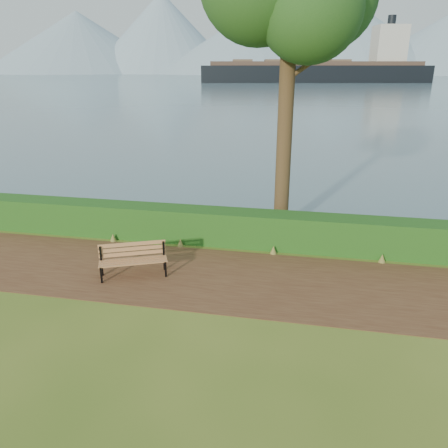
# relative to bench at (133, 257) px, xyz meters

# --- Properties ---
(ground) EXTENTS (140.00, 140.00, 0.00)m
(ground) POSITION_rel_bench_xyz_m (1.71, -0.04, -0.48)
(ground) COLOR #47611B
(ground) RESTS_ON ground
(path) EXTENTS (40.00, 3.40, 0.01)m
(path) POSITION_rel_bench_xyz_m (1.71, 0.26, -0.47)
(path) COLOR #4F2B1B
(path) RESTS_ON ground
(hedge) EXTENTS (32.00, 0.85, 1.00)m
(hedge) POSITION_rel_bench_xyz_m (1.71, 2.56, 0.02)
(hedge) COLOR #164C15
(hedge) RESTS_ON ground
(water) EXTENTS (700.00, 510.00, 0.00)m
(water) POSITION_rel_bench_xyz_m (1.71, 259.96, -0.47)
(water) COLOR #405767
(water) RESTS_ON ground
(mountains) EXTENTS (585.00, 190.00, 70.00)m
(mountains) POSITION_rel_bench_xyz_m (-7.46, 406.01, 27.22)
(mountains) COLOR #7A93A3
(mountains) RESTS_ON ground
(bench) EXTENTS (1.70, 1.10, 0.83)m
(bench) POSITION_rel_bench_xyz_m (0.00, 0.00, 0.00)
(bench) COLOR black
(bench) RESTS_ON ground
(cargo_ship) EXTENTS (81.20, 27.94, 24.37)m
(cargo_ship) POSITION_rel_bench_xyz_m (5.89, 159.63, 3.16)
(cargo_ship) COLOR black
(cargo_ship) RESTS_ON ground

